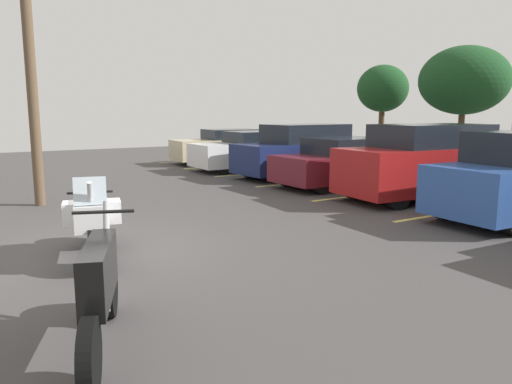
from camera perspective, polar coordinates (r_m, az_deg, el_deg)
The scene contains 14 objects.
ground at distance 8.53m, azimuth -18.96°, elevation -6.77°, with size 44.00×44.00×0.10m, color #423F3F.
motorcycle_touring at distance 7.95m, azimuth -18.56°, elevation -2.84°, with size 2.26×1.02×1.35m.
motorcycle_second at distance 4.93m, azimuth -17.74°, elevation -10.71°, with size 2.12×0.94×1.29m.
parking_stripes at distance 13.96m, azimuth 14.08°, elevation -0.14°, with size 22.04×4.64×0.01m.
car_champagne at distance 21.57m, azimuth -3.48°, elevation 5.32°, with size 1.98×4.69×1.47m.
car_white at distance 18.94m, azimuth -0.91°, elevation 4.77°, with size 1.87×4.24×1.48m.
car_navy at distance 17.10m, azimuth 5.34°, elevation 4.79°, with size 2.11×4.85×1.80m.
car_maroon at distance 15.01m, azimuth 10.08°, elevation 3.40°, with size 1.96×4.27×1.46m.
car_red at distance 13.32m, azimuth 18.87°, elevation 3.35°, with size 2.12×4.48×1.92m.
car_far_green at distance 21.48m, azimuth 18.78°, elevation 4.79°, with size 2.10×4.77×1.41m.
car_far_charcoal at distance 20.01m, azimuth 25.14°, elevation 3.96°, with size 2.13×4.40×1.36m.
utility_pole at distance 12.91m, azimuth -25.14°, elevation 17.77°, with size 0.81×1.70×8.28m.
tree_far_right at distance 30.24m, azimuth 14.56°, elevation 11.56°, with size 2.98×2.98×4.93m.
tree_left at distance 26.93m, azimuth 23.10°, elevation 11.87°, with size 4.38×4.38×5.44m.
Camera 1 is at (8.04, -1.67, 2.25)m, focal length 34.31 mm.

